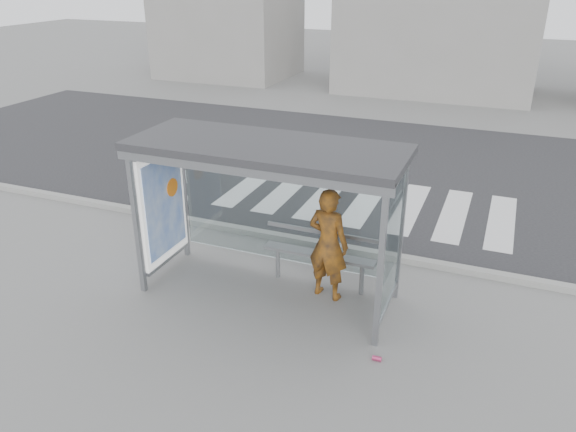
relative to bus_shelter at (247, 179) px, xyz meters
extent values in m
plane|color=slate|center=(0.37, -0.06, -1.98)|extent=(80.00, 80.00, 0.00)
cube|color=#232326|center=(0.37, 6.94, -1.98)|extent=(30.00, 10.00, 0.01)
cube|color=gray|center=(0.37, 1.89, -1.92)|extent=(30.00, 0.18, 0.12)
cube|color=silver|center=(-2.13, 4.44, -1.98)|extent=(0.55, 3.00, 0.00)
cube|color=silver|center=(-1.13, 4.44, -1.98)|extent=(0.55, 3.00, 0.00)
cube|color=silver|center=(-0.13, 4.44, -1.98)|extent=(0.55, 3.00, 0.00)
cube|color=silver|center=(0.87, 4.44, -1.98)|extent=(0.55, 3.00, 0.00)
cube|color=silver|center=(1.87, 4.44, -1.98)|extent=(0.55, 3.00, 0.00)
cube|color=silver|center=(2.87, 4.44, -1.98)|extent=(0.55, 3.00, 0.00)
cube|color=silver|center=(3.87, 4.44, -1.98)|extent=(0.55, 3.00, 0.00)
cube|color=gray|center=(-1.63, -0.76, -0.73)|extent=(0.08, 0.08, 2.50)
cube|color=gray|center=(2.37, -0.76, -0.73)|extent=(0.08, 0.08, 2.50)
cube|color=gray|center=(-1.63, 0.64, -0.73)|extent=(0.08, 0.08, 2.50)
cube|color=gray|center=(2.37, 0.64, -0.73)|extent=(0.08, 0.08, 2.50)
cube|color=#2D2D30|center=(0.37, -0.06, 0.58)|extent=(4.25, 1.65, 0.12)
cube|color=gray|center=(0.37, -0.82, 0.47)|extent=(4.25, 0.06, 0.18)
cube|color=white|center=(0.37, 0.64, -0.68)|extent=(3.80, 0.02, 2.00)
cube|color=white|center=(-1.63, -0.06, -0.68)|extent=(0.15, 1.25, 2.00)
cube|color=blue|center=(-1.54, -0.06, -0.68)|extent=(0.01, 1.10, 1.70)
cylinder|color=orange|center=(-1.53, 0.19, -0.43)|extent=(0.02, 0.32, 0.32)
cube|color=white|center=(2.37, -0.06, -0.68)|extent=(0.03, 1.25, 2.00)
cube|color=beige|center=(2.34, -0.01, -0.58)|extent=(0.03, 0.86, 1.16)
cube|color=gray|center=(-9.63, 17.94, 1.02)|extent=(6.00, 5.00, 6.00)
cube|color=gray|center=(0.37, 17.94, 0.52)|extent=(8.00, 5.00, 5.00)
imported|color=#E34115|center=(1.30, 0.25, -1.02)|extent=(0.77, 0.58, 1.92)
cube|color=gray|center=(1.06, 0.51, -1.39)|extent=(1.95, 0.24, 0.05)
cylinder|color=gray|center=(0.30, 0.51, -1.70)|extent=(0.08, 0.08, 0.57)
cylinder|color=gray|center=(1.82, 0.51, -1.70)|extent=(0.08, 0.08, 0.57)
cube|color=gray|center=(1.06, 0.60, -1.01)|extent=(1.95, 0.04, 0.06)
cylinder|color=#D43E73|center=(2.49, -1.11, -1.95)|extent=(0.13, 0.08, 0.07)
camera|label=1|loc=(3.70, -7.45, 3.09)|focal=35.00mm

